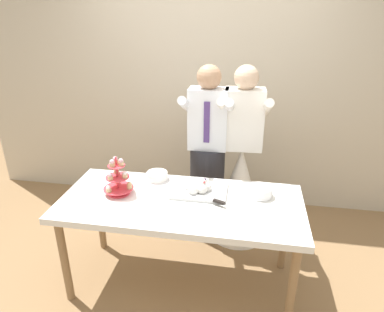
{
  "coord_description": "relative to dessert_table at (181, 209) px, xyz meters",
  "views": [
    {
      "loc": [
        0.46,
        -2.18,
        2.1
      ],
      "look_at": [
        0.06,
        0.15,
        1.07
      ],
      "focal_mm": 32.39,
      "sensor_mm": 36.0,
      "label": 1
    }
  ],
  "objects": [
    {
      "name": "cupcake_stand",
      "position": [
        -0.49,
        0.03,
        0.19
      ],
      "size": [
        0.23,
        0.23,
        0.31
      ],
      "color": "#D83F4C",
      "rests_on": "dessert_table"
    },
    {
      "name": "person_bride",
      "position": [
        0.42,
        0.75,
        -0.12
      ],
      "size": [
        0.56,
        0.56,
        1.66
      ],
      "color": "white",
      "rests_on": "ground_plane"
    },
    {
      "name": "dessert_table",
      "position": [
        0.0,
        0.0,
        0.0
      ],
      "size": [
        1.8,
        0.8,
        0.78
      ],
      "color": "white",
      "rests_on": "ground_plane"
    },
    {
      "name": "plate_stack",
      "position": [
        0.58,
        0.17,
        0.11
      ],
      "size": [
        0.18,
        0.18,
        0.08
      ],
      "color": "white",
      "rests_on": "dessert_table"
    },
    {
      "name": "main_cake_tray",
      "position": [
        0.12,
        0.15,
        0.11
      ],
      "size": [
        0.42,
        0.36,
        0.12
      ],
      "color": "silver",
      "rests_on": "dessert_table"
    },
    {
      "name": "ground_plane",
      "position": [
        0.0,
        0.0,
        -0.7
      ],
      "size": [
        8.0,
        8.0,
        0.0
      ],
      "primitive_type": "plane",
      "color": "olive"
    },
    {
      "name": "person_groom",
      "position": [
        0.11,
        0.72,
        0.05
      ],
      "size": [
        0.46,
        0.49,
        1.66
      ],
      "color": "#232328",
      "rests_on": "ground_plane"
    },
    {
      "name": "rear_wall",
      "position": [
        0.0,
        1.47,
        0.75
      ],
      "size": [
        5.2,
        0.1,
        2.9
      ],
      "primitive_type": "cube",
      "color": "beige",
      "rests_on": "ground_plane"
    },
    {
      "name": "round_cake",
      "position": [
        -0.25,
        0.28,
        0.11
      ],
      "size": [
        0.24,
        0.24,
        0.08
      ],
      "color": "white",
      "rests_on": "dessert_table"
    }
  ]
}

